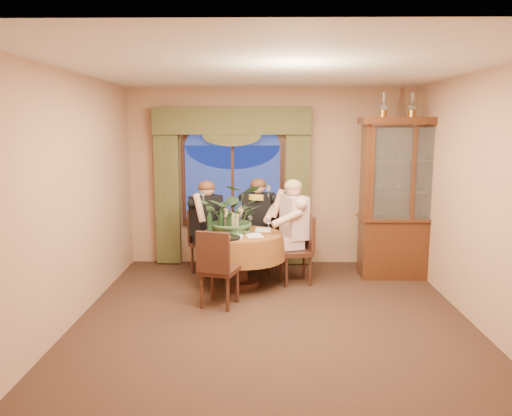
{
  "coord_description": "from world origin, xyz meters",
  "views": [
    {
      "loc": [
        -0.12,
        -5.43,
        2.2
      ],
      "look_at": [
        -0.21,
        1.25,
        1.1
      ],
      "focal_mm": 35.0,
      "sensor_mm": 36.0,
      "label": 1
    }
  ],
  "objects_px": {
    "china_cabinet": "(408,199)",
    "person_back": "(206,228)",
    "stoneware_vase": "(235,223)",
    "wine_bottle_1": "(210,222)",
    "chair_back_right": "(263,240)",
    "wine_bottle_0": "(223,219)",
    "person_scarf": "(258,224)",
    "oil_lamp_right": "(441,105)",
    "wine_bottle_4": "(229,222)",
    "wine_bottle_3": "(227,221)",
    "oil_lamp_left": "(383,105)",
    "chair_right": "(296,250)",
    "chair_back": "(208,243)",
    "person_pink": "(294,230)",
    "chair_front_left": "(219,268)",
    "wine_bottle_2": "(221,222)",
    "oil_lamp_center": "(412,105)",
    "centerpiece_plant": "(234,190)",
    "dining_table": "(242,260)",
    "olive_bowl": "(246,232)"
  },
  "relations": [
    {
      "from": "chair_back",
      "to": "stoneware_vase",
      "type": "height_order",
      "value": "stoneware_vase"
    },
    {
      "from": "wine_bottle_3",
      "to": "china_cabinet",
      "type": "bearing_deg",
      "value": 9.9
    },
    {
      "from": "wine_bottle_1",
      "to": "wine_bottle_2",
      "type": "height_order",
      "value": "same"
    },
    {
      "from": "chair_back",
      "to": "olive_bowl",
      "type": "distance_m",
      "value": 0.87
    },
    {
      "from": "china_cabinet",
      "to": "person_back",
      "type": "height_order",
      "value": "china_cabinet"
    },
    {
      "from": "china_cabinet",
      "to": "wine_bottle_2",
      "type": "height_order",
      "value": "china_cabinet"
    },
    {
      "from": "dining_table",
      "to": "wine_bottle_3",
      "type": "bearing_deg",
      "value": 168.51
    },
    {
      "from": "chair_back",
      "to": "wine_bottle_3",
      "type": "height_order",
      "value": "wine_bottle_3"
    },
    {
      "from": "person_scarf",
      "to": "wine_bottle_4",
      "type": "bearing_deg",
      "value": 81.4
    },
    {
      "from": "chair_back",
      "to": "chair_front_left",
      "type": "relative_size",
      "value": 1.0
    },
    {
      "from": "oil_lamp_left",
      "to": "stoneware_vase",
      "type": "distance_m",
      "value": 2.67
    },
    {
      "from": "person_scarf",
      "to": "wine_bottle_2",
      "type": "bearing_deg",
      "value": 75.15
    },
    {
      "from": "oil_lamp_right",
      "to": "wine_bottle_0",
      "type": "bearing_deg",
      "value": -173.86
    },
    {
      "from": "chair_back",
      "to": "wine_bottle_2",
      "type": "xyz_separation_m",
      "value": [
        0.25,
        -0.61,
        0.44
      ]
    },
    {
      "from": "person_back",
      "to": "person_scarf",
      "type": "relative_size",
      "value": 1.0
    },
    {
      "from": "person_back",
      "to": "person_scarf",
      "type": "height_order",
      "value": "person_scarf"
    },
    {
      "from": "chair_front_left",
      "to": "person_pink",
      "type": "bearing_deg",
      "value": 64.19
    },
    {
      "from": "chair_back_right",
      "to": "person_pink",
      "type": "bearing_deg",
      "value": 153.95
    },
    {
      "from": "chair_back",
      "to": "wine_bottle_3",
      "type": "distance_m",
      "value": 0.75
    },
    {
      "from": "china_cabinet",
      "to": "chair_right",
      "type": "distance_m",
      "value": 1.81
    },
    {
      "from": "china_cabinet",
      "to": "centerpiece_plant",
      "type": "xyz_separation_m",
      "value": [
        -2.5,
        -0.37,
        0.17
      ]
    },
    {
      "from": "stoneware_vase",
      "to": "wine_bottle_1",
      "type": "xyz_separation_m",
      "value": [
        -0.32,
        -0.18,
        0.04
      ]
    },
    {
      "from": "oil_lamp_center",
      "to": "wine_bottle_3",
      "type": "xyz_separation_m",
      "value": [
        -2.6,
        -0.45,
        -1.58
      ]
    },
    {
      "from": "person_scarf",
      "to": "oil_lamp_right",
      "type": "bearing_deg",
      "value": -170.53
    },
    {
      "from": "chair_back",
      "to": "person_pink",
      "type": "height_order",
      "value": "person_pink"
    },
    {
      "from": "oil_lamp_right",
      "to": "person_back",
      "type": "relative_size",
      "value": 0.24
    },
    {
      "from": "chair_front_left",
      "to": "person_back",
      "type": "xyz_separation_m",
      "value": [
        -0.3,
        1.28,
        0.23
      ]
    },
    {
      "from": "centerpiece_plant",
      "to": "wine_bottle_1",
      "type": "bearing_deg",
      "value": -147.3
    },
    {
      "from": "chair_back_right",
      "to": "centerpiece_plant",
      "type": "relative_size",
      "value": 0.99
    },
    {
      "from": "olive_bowl",
      "to": "wine_bottle_0",
      "type": "height_order",
      "value": "wine_bottle_0"
    },
    {
      "from": "oil_lamp_center",
      "to": "person_scarf",
      "type": "relative_size",
      "value": 0.24
    },
    {
      "from": "wine_bottle_4",
      "to": "wine_bottle_3",
      "type": "bearing_deg",
      "value": 112.1
    },
    {
      "from": "chair_right",
      "to": "centerpiece_plant",
      "type": "xyz_separation_m",
      "value": [
        -0.86,
        -0.02,
        0.85
      ]
    },
    {
      "from": "chair_back",
      "to": "person_pink",
      "type": "relative_size",
      "value": 0.65
    },
    {
      "from": "chair_front_left",
      "to": "chair_back_right",
      "type": "bearing_deg",
      "value": 87.83
    },
    {
      "from": "person_back",
      "to": "wine_bottle_0",
      "type": "xyz_separation_m",
      "value": [
        0.28,
        -0.35,
        0.2
      ]
    },
    {
      "from": "oil_lamp_left",
      "to": "wine_bottle_1",
      "type": "height_order",
      "value": "oil_lamp_left"
    },
    {
      "from": "china_cabinet",
      "to": "stoneware_vase",
      "type": "height_order",
      "value": "china_cabinet"
    },
    {
      "from": "oil_lamp_center",
      "to": "wine_bottle_0",
      "type": "distance_m",
      "value": 3.11
    },
    {
      "from": "wine_bottle_2",
      "to": "china_cabinet",
      "type": "bearing_deg",
      "value": 11.53
    },
    {
      "from": "wine_bottle_0",
      "to": "wine_bottle_1",
      "type": "relative_size",
      "value": 1.0
    },
    {
      "from": "dining_table",
      "to": "person_scarf",
      "type": "xyz_separation_m",
      "value": [
        0.23,
        0.79,
        0.34
      ]
    },
    {
      "from": "wine_bottle_3",
      "to": "wine_bottle_4",
      "type": "relative_size",
      "value": 1.0
    },
    {
      "from": "oil_lamp_right",
      "to": "olive_bowl",
      "type": "xyz_separation_m",
      "value": [
        -2.74,
        -0.51,
        -1.72
      ]
    },
    {
      "from": "chair_back_right",
      "to": "wine_bottle_1",
      "type": "relative_size",
      "value": 2.91
    },
    {
      "from": "dining_table",
      "to": "oil_lamp_center",
      "type": "distance_m",
      "value": 3.23
    },
    {
      "from": "oil_lamp_right",
      "to": "wine_bottle_0",
      "type": "distance_m",
      "value": 3.46
    },
    {
      "from": "chair_right",
      "to": "wine_bottle_0",
      "type": "xyz_separation_m",
      "value": [
        -1.02,
        0.03,
        0.44
      ]
    },
    {
      "from": "dining_table",
      "to": "chair_front_left",
      "type": "xyz_separation_m",
      "value": [
        -0.24,
        -0.77,
        0.1
      ]
    },
    {
      "from": "china_cabinet",
      "to": "person_scarf",
      "type": "height_order",
      "value": "china_cabinet"
    }
  ]
}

